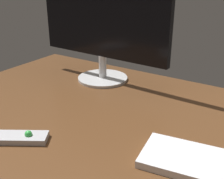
{
  "coord_description": "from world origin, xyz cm",
  "views": [
    {
      "loc": [
        41.8,
        -70.85,
        45.9
      ],
      "look_at": [
        -7.15,
        4.44,
        8.0
      ],
      "focal_mm": 45.77,
      "sensor_mm": 36.0,
      "label": 1
    }
  ],
  "objects": [
    {
      "name": "keyboard",
      "position": [
        32.52,
        -11.6,
        2.99
      ],
      "size": [
        37.13,
        19.34,
        1.98
      ],
      "primitive_type": "cube",
      "rotation": [
        0.0,
        0.0,
        0.15
      ],
      "color": "white",
      "rests_on": "desk"
    },
    {
      "name": "monitor",
      "position": [
        -24.37,
        23.61,
        27.08
      ],
      "size": [
        59.79,
        21.28,
        44.71
      ],
      "rotation": [
        0.0,
        0.0,
        -0.04
      ],
      "color": "silver",
      "rests_on": "desk"
    },
    {
      "name": "media_remote",
      "position": [
        -17.13,
        -28.48,
        2.9
      ],
      "size": [
        17.47,
        13.69,
        3.06
      ],
      "rotation": [
        0.0,
        0.0,
        0.55
      ],
      "color": "#B7B7BC",
      "rests_on": "desk"
    },
    {
      "name": "desk",
      "position": [
        0.0,
        0.0,
        1.0
      ],
      "size": [
        140.0,
        84.0,
        2.0
      ],
      "primitive_type": "cube",
      "color": "brown",
      "rests_on": "ground"
    }
  ]
}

